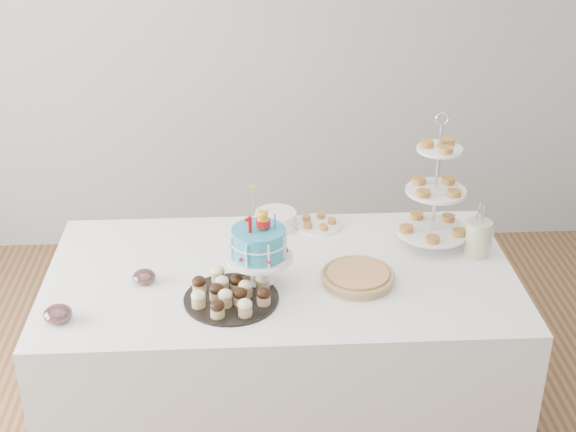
{
  "coord_description": "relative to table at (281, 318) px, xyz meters",
  "views": [
    {
      "loc": [
        -0.12,
        -2.52,
        2.47
      ],
      "look_at": [
        0.03,
        0.3,
        1.03
      ],
      "focal_mm": 50.0,
      "sensor_mm": 36.0,
      "label": 1
    }
  ],
  "objects": [
    {
      "name": "walls",
      "position": [
        0.0,
        -0.3,
        0.81
      ],
      "size": [
        5.04,
        4.04,
        2.7
      ],
      "color": "#9C9EA1",
      "rests_on": "floor"
    },
    {
      "name": "table",
      "position": [
        0.0,
        0.0,
        0.0
      ],
      "size": [
        1.92,
        1.02,
        0.77
      ],
      "color": "white",
      "rests_on": "floor"
    },
    {
      "name": "birthday_cake",
      "position": [
        -0.09,
        -0.08,
        0.34
      ],
      "size": [
        0.27,
        0.27,
        0.41
      ],
      "rotation": [
        0.0,
        0.0,
        0.33
      ],
      "color": "white",
      "rests_on": "table"
    },
    {
      "name": "cupcake_tray",
      "position": [
        -0.2,
        -0.2,
        0.27
      ],
      "size": [
        0.37,
        0.37,
        0.08
      ],
      "color": "black",
      "rests_on": "table"
    },
    {
      "name": "pie",
      "position": [
        0.3,
        -0.1,
        0.25
      ],
      "size": [
        0.3,
        0.3,
        0.05
      ],
      "color": "tan",
      "rests_on": "table"
    },
    {
      "name": "tiered_stand",
      "position": [
        0.67,
        0.2,
        0.48
      ],
      "size": [
        0.31,
        0.31,
        0.61
      ],
      "color": "silver",
      "rests_on": "table"
    },
    {
      "name": "plate_stack",
      "position": [
        -0.0,
        0.4,
        0.26
      ],
      "size": [
        0.19,
        0.19,
        0.07
      ],
      "color": "white",
      "rests_on": "table"
    },
    {
      "name": "pastry_plate",
      "position": [
        0.19,
        0.4,
        0.24
      ],
      "size": [
        0.21,
        0.21,
        0.03
      ],
      "color": "white",
      "rests_on": "table"
    },
    {
      "name": "jam_bowl_a",
      "position": [
        -0.84,
        -0.31,
        0.26
      ],
      "size": [
        0.11,
        0.11,
        0.06
      ],
      "color": "silver",
      "rests_on": "table"
    },
    {
      "name": "jam_bowl_b",
      "position": [
        -0.55,
        -0.05,
        0.25
      ],
      "size": [
        0.09,
        0.09,
        0.06
      ],
      "color": "silver",
      "rests_on": "table"
    },
    {
      "name": "utensil_pitcher",
      "position": [
        0.84,
        0.1,
        0.31
      ],
      "size": [
        0.11,
        0.11,
        0.24
      ],
      "rotation": [
        0.0,
        0.0,
        -0.41
      ],
      "color": "white",
      "rests_on": "table"
    }
  ]
}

